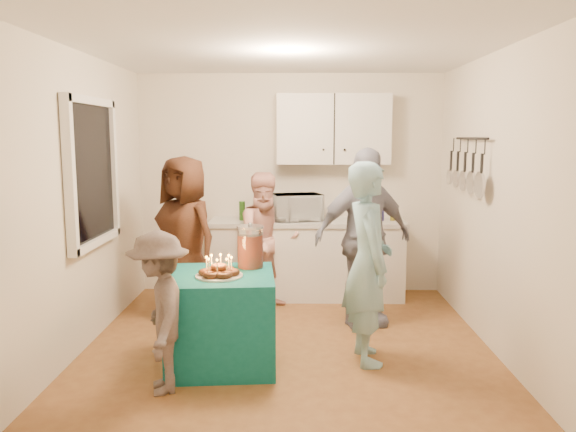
{
  "coord_description": "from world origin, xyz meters",
  "views": [
    {
      "loc": [
        0.08,
        -4.71,
        1.87
      ],
      "look_at": [
        0.0,
        0.35,
        1.15
      ],
      "focal_mm": 35.0,
      "sensor_mm": 36.0,
      "label": 1
    }
  ],
  "objects_px": {
    "counter": "(307,261)",
    "punch_jar": "(250,248)",
    "microwave": "(297,207)",
    "woman_back_left": "(185,239)",
    "woman_back_center": "(267,241)",
    "woman_back_right": "(363,238)",
    "party_table": "(222,319)",
    "child_near_left": "(159,312)",
    "man_birthday": "(368,263)"
  },
  "relations": [
    {
      "from": "party_table",
      "to": "child_near_left",
      "type": "xyz_separation_m",
      "value": [
        -0.39,
        -0.5,
        0.22
      ]
    },
    {
      "from": "counter",
      "to": "party_table",
      "type": "relative_size",
      "value": 2.59
    },
    {
      "from": "microwave",
      "to": "woman_back_left",
      "type": "distance_m",
      "value": 1.41
    },
    {
      "from": "counter",
      "to": "woman_back_center",
      "type": "bearing_deg",
      "value": -137.87
    },
    {
      "from": "punch_jar",
      "to": "man_birthday",
      "type": "distance_m",
      "value": 1.0
    },
    {
      "from": "punch_jar",
      "to": "woman_back_right",
      "type": "relative_size",
      "value": 0.19
    },
    {
      "from": "counter",
      "to": "woman_back_right",
      "type": "distance_m",
      "value": 1.2
    },
    {
      "from": "man_birthday",
      "to": "woman_back_left",
      "type": "distance_m",
      "value": 2.04
    },
    {
      "from": "punch_jar",
      "to": "woman_back_center",
      "type": "bearing_deg",
      "value": 86.96
    },
    {
      "from": "punch_jar",
      "to": "party_table",
      "type": "bearing_deg",
      "value": -131.58
    },
    {
      "from": "counter",
      "to": "woman_back_left",
      "type": "xyz_separation_m",
      "value": [
        -1.26,
        -0.81,
        0.41
      ]
    },
    {
      "from": "microwave",
      "to": "woman_back_left",
      "type": "xyz_separation_m",
      "value": [
        -1.14,
        -0.81,
        -0.22
      ]
    },
    {
      "from": "man_birthday",
      "to": "woman_back_right",
      "type": "relative_size",
      "value": 0.95
    },
    {
      "from": "party_table",
      "to": "punch_jar",
      "type": "xyz_separation_m",
      "value": [
        0.22,
        0.25,
        0.55
      ]
    },
    {
      "from": "counter",
      "to": "woman_back_center",
      "type": "xyz_separation_m",
      "value": [
        -0.44,
        -0.4,
        0.31
      ]
    },
    {
      "from": "woman_back_center",
      "to": "child_near_left",
      "type": "relative_size",
      "value": 1.24
    },
    {
      "from": "woman_back_left",
      "to": "child_near_left",
      "type": "height_order",
      "value": "woman_back_left"
    },
    {
      "from": "punch_jar",
      "to": "woman_back_left",
      "type": "relative_size",
      "value": 0.2
    },
    {
      "from": "microwave",
      "to": "child_near_left",
      "type": "bearing_deg",
      "value": -126.31
    },
    {
      "from": "child_near_left",
      "to": "man_birthday",
      "type": "bearing_deg",
      "value": 95.1
    },
    {
      "from": "counter",
      "to": "woman_back_left",
      "type": "relative_size",
      "value": 1.31
    },
    {
      "from": "punch_jar",
      "to": "counter",
      "type": "bearing_deg",
      "value": 73.4
    },
    {
      "from": "microwave",
      "to": "party_table",
      "type": "relative_size",
      "value": 0.64
    },
    {
      "from": "microwave",
      "to": "woman_back_left",
      "type": "height_order",
      "value": "woman_back_left"
    },
    {
      "from": "punch_jar",
      "to": "child_near_left",
      "type": "height_order",
      "value": "child_near_left"
    },
    {
      "from": "woman_back_center",
      "to": "woman_back_right",
      "type": "bearing_deg",
      "value": -53.56
    },
    {
      "from": "counter",
      "to": "woman_back_right",
      "type": "height_order",
      "value": "woman_back_right"
    },
    {
      "from": "woman_back_right",
      "to": "party_table",
      "type": "bearing_deg",
      "value": -163.57
    },
    {
      "from": "party_table",
      "to": "child_near_left",
      "type": "bearing_deg",
      "value": -127.54
    },
    {
      "from": "punch_jar",
      "to": "woman_back_right",
      "type": "bearing_deg",
      "value": 35.85
    },
    {
      "from": "woman_back_center",
      "to": "woman_back_right",
      "type": "relative_size",
      "value": 0.84
    },
    {
      "from": "woman_back_right",
      "to": "child_near_left",
      "type": "distance_m",
      "value": 2.26
    },
    {
      "from": "man_birthday",
      "to": "child_near_left",
      "type": "bearing_deg",
      "value": 103.76
    },
    {
      "from": "man_birthday",
      "to": "woman_back_left",
      "type": "xyz_separation_m",
      "value": [
        -1.73,
        1.07,
        0.0
      ]
    },
    {
      "from": "punch_jar",
      "to": "child_near_left",
      "type": "xyz_separation_m",
      "value": [
        -0.6,
        -0.75,
        -0.33
      ]
    },
    {
      "from": "counter",
      "to": "punch_jar",
      "type": "relative_size",
      "value": 6.47
    },
    {
      "from": "woman_back_left",
      "to": "child_near_left",
      "type": "bearing_deg",
      "value": -50.51
    },
    {
      "from": "woman_back_right",
      "to": "punch_jar",
      "type": "bearing_deg",
      "value": -166.11
    },
    {
      "from": "counter",
      "to": "party_table",
      "type": "height_order",
      "value": "counter"
    },
    {
      "from": "microwave",
      "to": "party_table",
      "type": "height_order",
      "value": "microwave"
    },
    {
      "from": "counter",
      "to": "man_birthday",
      "type": "bearing_deg",
      "value": -75.99
    },
    {
      "from": "microwave",
      "to": "woman_back_center",
      "type": "xyz_separation_m",
      "value": [
        -0.32,
        -0.4,
        -0.32
      ]
    },
    {
      "from": "man_birthday",
      "to": "woman_back_center",
      "type": "distance_m",
      "value": 1.74
    },
    {
      "from": "party_table",
      "to": "microwave",
      "type": "bearing_deg",
      "value": 72.74
    },
    {
      "from": "microwave",
      "to": "party_table",
      "type": "xyz_separation_m",
      "value": [
        -0.61,
        -1.98,
        -0.68
      ]
    },
    {
      "from": "microwave",
      "to": "child_near_left",
      "type": "distance_m",
      "value": 2.71
    },
    {
      "from": "party_table",
      "to": "punch_jar",
      "type": "distance_m",
      "value": 0.64
    },
    {
      "from": "microwave",
      "to": "man_birthday",
      "type": "height_order",
      "value": "man_birthday"
    },
    {
      "from": "counter",
      "to": "woman_back_left",
      "type": "bearing_deg",
      "value": -147.37
    },
    {
      "from": "counter",
      "to": "microwave",
      "type": "xyz_separation_m",
      "value": [
        -0.12,
        0.0,
        0.63
      ]
    }
  ]
}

